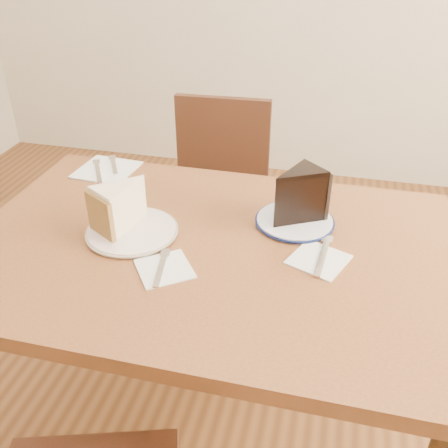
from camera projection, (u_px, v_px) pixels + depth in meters
ground at (212, 434)px, 1.62m from camera, size 4.00×4.00×0.00m
table at (209, 276)px, 1.27m from camera, size 1.20×0.80×0.75m
chair_far at (216, 206)px, 1.92m from camera, size 0.44×0.44×0.86m
plate_cream at (132, 231)px, 1.26m from camera, size 0.22×0.22×0.01m
plate_navy at (295, 221)px, 1.30m from camera, size 0.20×0.20×0.01m
carrot_cake at (125, 206)px, 1.25m from camera, size 0.15×0.16×0.10m
chocolate_cake at (295, 199)px, 1.26m from camera, size 0.16×0.16×0.13m
napkin_cream at (165, 269)px, 1.13m from camera, size 0.16×0.16×0.00m
napkin_navy at (319, 260)px, 1.16m from camera, size 0.16×0.16×0.00m
napkin_spare at (107, 170)px, 1.57m from camera, size 0.18×0.18×0.00m
fork_cream at (161, 268)px, 1.13m from camera, size 0.04×0.14×0.00m
knife_navy at (323, 255)px, 1.17m from camera, size 0.03×0.17×0.00m
fork_spare at (114, 165)px, 1.59m from camera, size 0.08×0.13×0.00m
knife_spare at (98, 171)px, 1.55m from camera, size 0.09×0.15×0.00m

